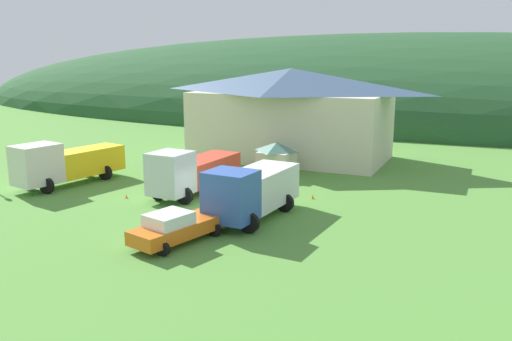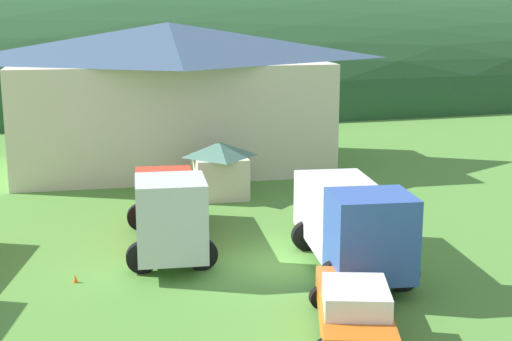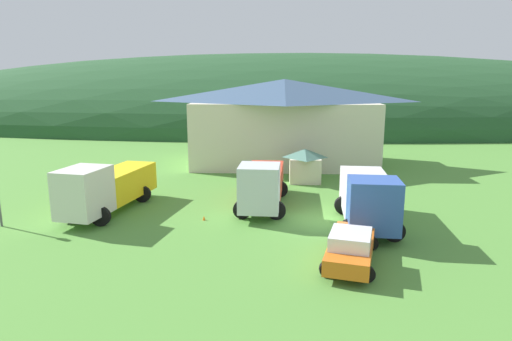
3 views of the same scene
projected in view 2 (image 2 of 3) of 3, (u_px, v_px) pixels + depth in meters
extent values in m
plane|color=#518C38|center=(268.00, 265.00, 25.93)|extent=(200.00, 200.00, 0.00)
ellipsoid|color=#234C28|center=(147.00, 86.00, 83.49)|extent=(169.40, 60.00, 25.18)
cube|color=beige|center=(170.00, 114.00, 41.22)|extent=(16.76, 9.10, 5.97)
pyramid|color=#3D5675|center=(169.00, 41.00, 40.34)|extent=(18.10, 9.83, 2.09)
cube|color=beige|center=(220.00, 176.00, 35.09)|extent=(2.44, 2.59, 1.96)
pyramid|color=#4C7A6B|center=(219.00, 149.00, 34.80)|extent=(2.63, 2.79, 0.69)
cube|color=silver|center=(171.00, 218.00, 24.92)|extent=(2.46, 2.56, 2.70)
cube|color=black|center=(171.00, 202.00, 24.67)|extent=(1.35, 2.02, 0.86)
cube|color=red|center=(166.00, 202.00, 29.01)|extent=(2.63, 5.93, 1.65)
cylinder|color=black|center=(202.00, 254.00, 25.37)|extent=(1.10, 0.30, 1.10)
cylinder|color=black|center=(142.00, 257.00, 25.05)|extent=(1.10, 0.30, 1.10)
cylinder|color=black|center=(191.00, 215.00, 30.19)|extent=(1.10, 0.30, 1.10)
cylinder|color=black|center=(141.00, 217.00, 29.87)|extent=(1.10, 0.30, 1.10)
cube|color=#3356AD|center=(370.00, 236.00, 23.04)|extent=(2.68, 2.41, 2.68)
cube|color=black|center=(372.00, 219.00, 22.80)|extent=(1.48, 1.88, 0.86)
cube|color=silver|center=(341.00, 213.00, 26.60)|extent=(2.89, 5.19, 2.12)
cylinder|color=black|center=(403.00, 274.00, 23.48)|extent=(1.10, 0.30, 1.10)
cylinder|color=black|center=(335.00, 278.00, 23.18)|extent=(1.10, 0.30, 1.10)
cylinder|color=black|center=(364.00, 233.00, 27.71)|extent=(1.10, 0.30, 1.10)
cylinder|color=black|center=(306.00, 236.00, 27.41)|extent=(1.10, 0.30, 1.10)
cube|color=orange|center=(353.00, 311.00, 20.31)|extent=(3.12, 5.51, 0.70)
cube|color=silver|center=(356.00, 297.00, 19.56)|extent=(2.19, 2.45, 0.62)
cylinder|color=black|center=(375.00, 298.00, 22.08)|extent=(0.68, 0.24, 0.68)
cylinder|color=black|center=(320.00, 297.00, 22.15)|extent=(0.68, 0.24, 0.68)
cone|color=orange|center=(349.00, 221.00, 31.25)|extent=(0.36, 0.36, 0.60)
cone|color=orange|center=(76.00, 282.00, 24.28)|extent=(0.36, 0.36, 0.54)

